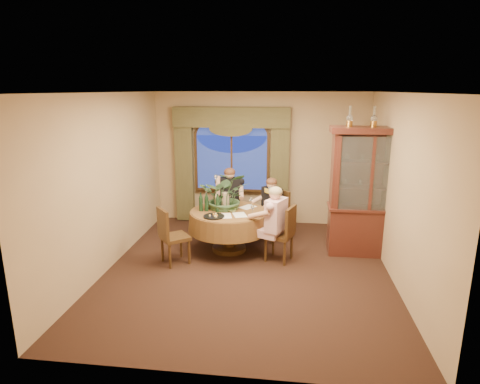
# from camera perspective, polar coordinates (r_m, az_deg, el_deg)

# --- Properties ---
(floor) EXTENTS (5.00, 5.00, 0.00)m
(floor) POSITION_cam_1_polar(r_m,az_deg,el_deg) (6.63, 1.05, -11.01)
(floor) COLOR black
(floor) RESTS_ON ground
(wall_back) EXTENTS (4.50, 0.00, 4.50)m
(wall_back) POSITION_cam_1_polar(r_m,az_deg,el_deg) (8.60, 2.85, 4.72)
(wall_back) COLOR tan
(wall_back) RESTS_ON ground
(wall_right) EXTENTS (0.00, 5.00, 5.00)m
(wall_right) POSITION_cam_1_polar(r_m,az_deg,el_deg) (6.34, 21.77, 0.19)
(wall_right) COLOR tan
(wall_right) RESTS_ON ground
(ceiling) EXTENTS (5.00, 5.00, 0.00)m
(ceiling) POSITION_cam_1_polar(r_m,az_deg,el_deg) (5.99, 1.18, 13.98)
(ceiling) COLOR white
(ceiling) RESTS_ON wall_back
(window) EXTENTS (1.62, 0.10, 1.32)m
(window) POSITION_cam_1_polar(r_m,az_deg,el_deg) (8.61, -1.19, 4.08)
(window) COLOR navy
(window) RESTS_ON wall_back
(arched_transom) EXTENTS (1.60, 0.06, 0.44)m
(arched_transom) POSITION_cam_1_polar(r_m,az_deg,el_deg) (8.51, -1.22, 9.25)
(arched_transom) COLOR navy
(arched_transom) RESTS_ON wall_back
(drapery_left) EXTENTS (0.38, 0.14, 2.32)m
(drapery_left) POSITION_cam_1_polar(r_m,az_deg,el_deg) (8.79, -7.90, 3.36)
(drapery_left) COLOR #444024
(drapery_left) RESTS_ON floor
(drapery_right) EXTENTS (0.38, 0.14, 2.32)m
(drapery_right) POSITION_cam_1_polar(r_m,az_deg,el_deg) (8.50, 5.66, 3.05)
(drapery_right) COLOR #444024
(drapery_right) RESTS_ON floor
(swag_valance) EXTENTS (2.45, 0.16, 0.42)m
(swag_valance) POSITION_cam_1_polar(r_m,az_deg,el_deg) (8.41, -1.31, 10.56)
(swag_valance) COLOR #444024
(swag_valance) RESTS_ON wall_back
(dining_table) EXTENTS (1.68, 1.68, 0.75)m
(dining_table) POSITION_cam_1_polar(r_m,az_deg,el_deg) (7.25, -1.58, -5.51)
(dining_table) COLOR brown
(dining_table) RESTS_ON floor
(china_cabinet) EXTENTS (1.38, 0.55, 2.24)m
(china_cabinet) POSITION_cam_1_polar(r_m,az_deg,el_deg) (7.24, 17.74, -0.07)
(china_cabinet) COLOR #3B1914
(china_cabinet) RESTS_ON floor
(oil_lamp_left) EXTENTS (0.11, 0.11, 0.34)m
(oil_lamp_left) POSITION_cam_1_polar(r_m,az_deg,el_deg) (6.98, 15.37, 10.34)
(oil_lamp_left) COLOR #A5722D
(oil_lamp_left) RESTS_ON china_cabinet
(oil_lamp_center) EXTENTS (0.11, 0.11, 0.34)m
(oil_lamp_center) POSITION_cam_1_polar(r_m,az_deg,el_deg) (7.05, 18.55, 10.14)
(oil_lamp_center) COLOR #A5722D
(oil_lamp_center) RESTS_ON china_cabinet
(oil_lamp_right) EXTENTS (0.11, 0.11, 0.34)m
(oil_lamp_right) POSITION_cam_1_polar(r_m,az_deg,el_deg) (7.13, 21.65, 9.92)
(oil_lamp_right) COLOR #A5722D
(oil_lamp_right) RESTS_ON china_cabinet
(chair_right) EXTENTS (0.54, 0.54, 0.96)m
(chair_right) POSITION_cam_1_polar(r_m,az_deg,el_deg) (6.84, 5.58, -5.90)
(chair_right) COLOR black
(chair_right) RESTS_ON floor
(chair_back_right) EXTENTS (0.59, 0.59, 0.96)m
(chair_back_right) POSITION_cam_1_polar(r_m,az_deg,el_deg) (7.75, 4.84, -3.40)
(chair_back_right) COLOR black
(chair_back_right) RESTS_ON floor
(chair_back) EXTENTS (0.47, 0.47, 0.96)m
(chair_back) POSITION_cam_1_polar(r_m,az_deg,el_deg) (8.23, -1.42, -2.28)
(chair_back) COLOR black
(chair_back) RESTS_ON floor
(chair_front_left) EXTENTS (0.59, 0.59, 0.96)m
(chair_front_left) POSITION_cam_1_polar(r_m,az_deg,el_deg) (6.79, -9.23, -6.16)
(chair_front_left) COLOR black
(chair_front_left) RESTS_ON floor
(person_pink) EXTENTS (0.59, 0.61, 1.31)m
(person_pink) POSITION_cam_1_polar(r_m,az_deg,el_deg) (6.71, 5.12, -4.68)
(person_pink) COLOR #D6A7B0
(person_pink) RESTS_ON floor
(person_back) EXTENTS (0.53, 0.50, 1.34)m
(person_back) POSITION_cam_1_polar(r_m,az_deg,el_deg) (8.12, -1.47, -1.14)
(person_back) COLOR black
(person_back) RESTS_ON floor
(person_scarf) EXTENTS (0.59, 0.60, 1.23)m
(person_scarf) POSITION_cam_1_polar(r_m,az_deg,el_deg) (7.73, 4.54, -2.41)
(person_scarf) COLOR black
(person_scarf) RESTS_ON floor
(stoneware_vase) EXTENTS (0.16, 0.16, 0.29)m
(stoneware_vase) POSITION_cam_1_polar(r_m,az_deg,el_deg) (7.25, -2.09, -1.20)
(stoneware_vase) COLOR #957B63
(stoneware_vase) RESTS_ON dining_table
(centerpiece_plant) EXTENTS (0.89, 0.99, 0.77)m
(centerpiece_plant) POSITION_cam_1_polar(r_m,az_deg,el_deg) (7.15, -1.99, 2.24)
(centerpiece_plant) COLOR #335130
(centerpiece_plant) RESTS_ON dining_table
(olive_bowl) EXTENTS (0.14, 0.14, 0.04)m
(olive_bowl) POSITION_cam_1_polar(r_m,az_deg,el_deg) (7.05, -1.11, -2.68)
(olive_bowl) COLOR brown
(olive_bowl) RESTS_ON dining_table
(cheese_platter) EXTENTS (0.36, 0.36, 0.02)m
(cheese_platter) POSITION_cam_1_polar(r_m,az_deg,el_deg) (6.79, -3.71, -3.48)
(cheese_platter) COLOR black
(cheese_platter) RESTS_ON dining_table
(wine_bottle_0) EXTENTS (0.07, 0.07, 0.33)m
(wine_bottle_0) POSITION_cam_1_polar(r_m,az_deg,el_deg) (7.18, -3.35, -1.21)
(wine_bottle_0) COLOR tan
(wine_bottle_0) RESTS_ON dining_table
(wine_bottle_1) EXTENTS (0.07, 0.07, 0.33)m
(wine_bottle_1) POSITION_cam_1_polar(r_m,az_deg,el_deg) (7.24, -4.79, -1.11)
(wine_bottle_1) COLOR tan
(wine_bottle_1) RESTS_ON dining_table
(wine_bottle_2) EXTENTS (0.07, 0.07, 0.33)m
(wine_bottle_2) POSITION_cam_1_polar(r_m,az_deg,el_deg) (7.30, -3.47, -0.94)
(wine_bottle_2) COLOR black
(wine_bottle_2) RESTS_ON dining_table
(wine_bottle_3) EXTENTS (0.07, 0.07, 0.33)m
(wine_bottle_3) POSITION_cam_1_polar(r_m,az_deg,el_deg) (7.03, -3.21, -1.56)
(wine_bottle_3) COLOR black
(wine_bottle_3) RESTS_ON dining_table
(wine_bottle_4) EXTENTS (0.07, 0.07, 0.33)m
(wine_bottle_4) POSITION_cam_1_polar(r_m,az_deg,el_deg) (7.11, -5.59, -1.40)
(wine_bottle_4) COLOR black
(wine_bottle_4) RESTS_ON dining_table
(wine_bottle_5) EXTENTS (0.07, 0.07, 0.33)m
(wine_bottle_5) POSITION_cam_1_polar(r_m,az_deg,el_deg) (7.09, -4.79, -1.43)
(wine_bottle_5) COLOR black
(wine_bottle_5) RESTS_ON dining_table
(tasting_paper_0) EXTENTS (0.30, 0.35, 0.00)m
(tasting_paper_0) POSITION_cam_1_polar(r_m,az_deg,el_deg) (6.88, -0.04, -3.27)
(tasting_paper_0) COLOR white
(tasting_paper_0) RESTS_ON dining_table
(tasting_paper_1) EXTENTS (0.34, 0.37, 0.00)m
(tasting_paper_1) POSITION_cam_1_polar(r_m,az_deg,el_deg) (7.34, 1.11, -2.15)
(tasting_paper_1) COLOR white
(tasting_paper_1) RESTS_ON dining_table
(tasting_paper_2) EXTENTS (0.27, 0.34, 0.00)m
(tasting_paper_2) POSITION_cam_1_polar(r_m,az_deg,el_deg) (6.84, -2.14, -3.40)
(tasting_paper_2) COLOR white
(tasting_paper_2) RESTS_ON dining_table
(wine_glass_person_pink) EXTENTS (0.07, 0.07, 0.18)m
(wine_glass_person_pink) POSITION_cam_1_polar(r_m,az_deg,el_deg) (6.86, 1.79, -2.59)
(wine_glass_person_pink) COLOR silver
(wine_glass_person_pink) RESTS_ON dining_table
(wine_glass_person_back) EXTENTS (0.07, 0.07, 0.18)m
(wine_glass_person_back) POSITION_cam_1_polar(r_m,az_deg,el_deg) (7.58, -1.54, -0.94)
(wine_glass_person_back) COLOR silver
(wine_glass_person_back) RESTS_ON dining_table
(wine_glass_person_scarf) EXTENTS (0.07, 0.07, 0.18)m
(wine_glass_person_scarf) POSITION_cam_1_polar(r_m,az_deg,el_deg) (7.37, 1.57, -1.37)
(wine_glass_person_scarf) COLOR silver
(wine_glass_person_scarf) RESTS_ON dining_table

